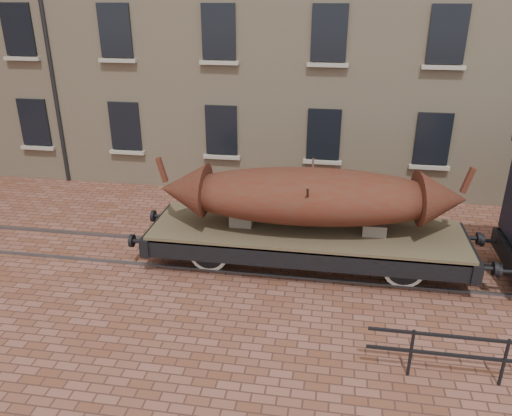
# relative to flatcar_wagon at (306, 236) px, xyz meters

# --- Properties ---
(ground) EXTENTS (90.00, 90.00, 0.00)m
(ground) POSITION_rel_flatcar_wagon_xyz_m (-0.82, -0.00, -0.83)
(ground) COLOR brown
(rail_track) EXTENTS (30.00, 1.52, 0.06)m
(rail_track) POSITION_rel_flatcar_wagon_xyz_m (-0.82, -0.00, -0.80)
(rail_track) COLOR #59595E
(rail_track) RESTS_ON ground
(flatcar_wagon) EXTENTS (8.82, 2.39, 1.33)m
(flatcar_wagon) POSITION_rel_flatcar_wagon_xyz_m (0.00, 0.00, 0.00)
(flatcar_wagon) COLOR brown
(flatcar_wagon) RESTS_ON ground
(iron_boat) EXTENTS (7.62, 2.47, 1.78)m
(iron_boat) POSITION_rel_flatcar_wagon_xyz_m (0.04, -0.00, 1.11)
(iron_boat) COLOR #4C190E
(iron_boat) RESTS_ON flatcar_wagon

